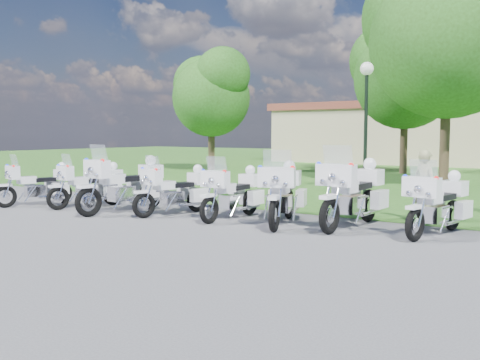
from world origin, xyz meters
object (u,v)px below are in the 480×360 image
Objects in this scene: motorcycle_0 at (39,184)px; lamp_post at (366,95)px; motorcycle_5 at (283,192)px; motorcycle_4 at (234,192)px; motorcycle_2 at (126,184)px; motorcycle_6 at (354,192)px; bystander_a at (425,186)px; motorcycle_7 at (438,203)px; motorcycle_3 at (176,189)px; motorcycle_1 at (91,184)px.

lamp_post is at bearing -112.32° from motorcycle_0.
motorcycle_4 is at bearing -18.96° from motorcycle_5.
motorcycle_6 is (5.61, 1.31, 0.01)m from motorcycle_2.
motorcycle_5 is at bearing 23.24° from motorcycle_6.
motorcycle_5 is at bearing 67.08° from bystander_a.
motorcycle_2 is at bearing 20.84° from motorcycle_7.
motorcycle_2 is at bearing 14.49° from motorcycle_4.
motorcycle_4 reaches higher than motorcycle_0.
motorcycle_7 is (7.36, 1.38, -0.09)m from motorcycle_2.
motorcycle_6 is 7.07m from lamp_post.
motorcycle_2 is at bearing 50.65° from bystander_a.
motorcycle_3 is 0.96× the size of motorcycle_7.
motorcycle_3 reaches higher than motorcycle_1.
lamp_post is (-3.97, 6.15, 2.63)m from motorcycle_7.
motorcycle_7 is at bearing 143.31° from bystander_a.
motorcycle_1 is 0.83× the size of motorcycle_2.
motorcycle_1 is (1.51, 0.57, 0.01)m from motorcycle_0.
motorcycle_6 is at bearing -155.35° from motorcycle_3.
motorcycle_6 reaches higher than motorcycle_2.
motorcycle_4 is (2.86, 0.73, -0.10)m from motorcycle_2.
motorcycle_5 reaches higher than motorcycle_1.
motorcycle_5 is at bearing -178.76° from motorcycle_4.
bystander_a reaches higher than motorcycle_4.
lamp_post reaches higher than motorcycle_7.
motorcycle_0 is 10.52m from motorcycle_7.
motorcycle_2 is (1.49, -0.11, 0.11)m from motorcycle_1.
motorcycle_0 is at bearing 13.54° from motorcycle_6.
lamp_post is (4.88, 7.41, 2.65)m from motorcycle_1.
motorcycle_2 is 1.38m from motorcycle_3.
motorcycle_6 reaches higher than motorcycle_7.
motorcycle_0 is at bearing 25.29° from motorcycle_3.
motorcycle_1 is 0.97× the size of motorcycle_4.
motorcycle_0 is 0.94× the size of motorcycle_4.
motorcycle_7 reaches higher than motorcycle_1.
motorcycle_2 is at bearing 15.10° from motorcycle_6.
bystander_a is at bearing -149.80° from motorcycle_2.
motorcycle_6 reaches higher than motorcycle_5.
motorcycle_7 reaches higher than motorcycle_0.
lamp_post reaches higher than motorcycle_5.
lamp_post is 6.28m from bystander_a.
motorcycle_2 is (3.00, 0.45, 0.12)m from motorcycle_0.
bystander_a is at bearing -54.56° from motorcycle_7.
motorcycle_4 is 0.84× the size of motorcycle_6.
motorcycle_2 is at bearing -9.83° from motorcycle_5.
motorcycle_3 is at bearing 18.94° from motorcycle_7.
motorcycle_0 is 0.97× the size of motorcycle_1.
motorcycle_3 is at bearing -106.49° from lamp_post.
motorcycle_7 is at bearing -175.71° from motorcycle_6.
motorcycle_2 reaches higher than motorcycle_3.
motorcycle_0 is 7.30m from motorcycle_5.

